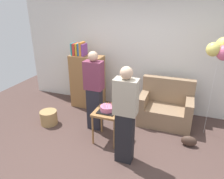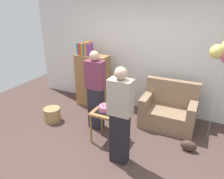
{
  "view_description": "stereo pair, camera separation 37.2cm",
  "coord_description": "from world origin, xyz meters",
  "px_view_note": "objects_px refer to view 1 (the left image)",
  "views": [
    {
      "loc": [
        1.06,
        -2.79,
        2.48
      ],
      "look_at": [
        -0.19,
        0.66,
        0.95
      ],
      "focal_mm": 34.19,
      "sensor_mm": 36.0,
      "label": 1
    },
    {
      "loc": [
        1.4,
        -2.65,
        2.48
      ],
      "look_at": [
        -0.19,
        0.66,
        0.95
      ],
      "focal_mm": 34.19,
      "sensor_mm": 36.0,
      "label": 2
    }
  ],
  "objects_px": {
    "couch": "(165,108)",
    "person_blowing_candles": "(94,91)",
    "handbag": "(189,141)",
    "balloon_bunch": "(221,49)",
    "wicker_basket": "(49,118)",
    "birthday_cake": "(107,109)",
    "person_holding_cake": "(125,116)",
    "side_table": "(107,116)",
    "bookshelf": "(87,80)"
  },
  "relations": [
    {
      "from": "side_table",
      "to": "handbag",
      "type": "relative_size",
      "value": 2.21
    },
    {
      "from": "side_table",
      "to": "handbag",
      "type": "height_order",
      "value": "side_table"
    },
    {
      "from": "bookshelf",
      "to": "handbag",
      "type": "bearing_deg",
      "value": -19.13
    },
    {
      "from": "person_holding_cake",
      "to": "wicker_basket",
      "type": "distance_m",
      "value": 2.06
    },
    {
      "from": "person_blowing_candles",
      "to": "side_table",
      "type": "bearing_deg",
      "value": -59.57
    },
    {
      "from": "couch",
      "to": "handbag",
      "type": "distance_m",
      "value": 0.91
    },
    {
      "from": "person_holding_cake",
      "to": "wicker_basket",
      "type": "height_order",
      "value": "person_holding_cake"
    },
    {
      "from": "couch",
      "to": "wicker_basket",
      "type": "xyz_separation_m",
      "value": [
        -2.35,
        -0.93,
        -0.19
      ]
    },
    {
      "from": "bookshelf",
      "to": "couch",
      "type": "bearing_deg",
      "value": -4.31
    },
    {
      "from": "side_table",
      "to": "person_holding_cake",
      "type": "bearing_deg",
      "value": -42.58
    },
    {
      "from": "couch",
      "to": "person_blowing_candles",
      "type": "bearing_deg",
      "value": -151.74
    },
    {
      "from": "birthday_cake",
      "to": "person_holding_cake",
      "type": "height_order",
      "value": "person_holding_cake"
    },
    {
      "from": "birthday_cake",
      "to": "wicker_basket",
      "type": "height_order",
      "value": "birthday_cake"
    },
    {
      "from": "handbag",
      "to": "person_blowing_candles",
      "type": "bearing_deg",
      "value": -179.55
    },
    {
      "from": "bookshelf",
      "to": "wicker_basket",
      "type": "height_order",
      "value": "bookshelf"
    },
    {
      "from": "couch",
      "to": "person_holding_cake",
      "type": "xyz_separation_m",
      "value": [
        -0.48,
        -1.46,
        0.49
      ]
    },
    {
      "from": "birthday_cake",
      "to": "balloon_bunch",
      "type": "distance_m",
      "value": 2.24
    },
    {
      "from": "couch",
      "to": "person_blowing_candles",
      "type": "relative_size",
      "value": 0.67
    },
    {
      "from": "birthday_cake",
      "to": "person_blowing_candles",
      "type": "relative_size",
      "value": 0.2
    },
    {
      "from": "couch",
      "to": "balloon_bunch",
      "type": "bearing_deg",
      "value": -10.85
    },
    {
      "from": "person_blowing_candles",
      "to": "person_holding_cake",
      "type": "relative_size",
      "value": 1.0
    },
    {
      "from": "person_blowing_candles",
      "to": "balloon_bunch",
      "type": "bearing_deg",
      "value": -6.6
    },
    {
      "from": "wicker_basket",
      "to": "handbag",
      "type": "xyz_separation_m",
      "value": [
        2.88,
        0.22,
        -0.05
      ]
    },
    {
      "from": "person_blowing_candles",
      "to": "wicker_basket",
      "type": "bearing_deg",
      "value": 170.62
    },
    {
      "from": "bookshelf",
      "to": "wicker_basket",
      "type": "relative_size",
      "value": 4.48
    },
    {
      "from": "couch",
      "to": "wicker_basket",
      "type": "bearing_deg",
      "value": -158.4
    },
    {
      "from": "birthday_cake",
      "to": "person_blowing_candles",
      "type": "bearing_deg",
      "value": 141.49
    },
    {
      "from": "bookshelf",
      "to": "balloon_bunch",
      "type": "relative_size",
      "value": 0.85
    },
    {
      "from": "couch",
      "to": "person_holding_cake",
      "type": "height_order",
      "value": "person_holding_cake"
    },
    {
      "from": "handbag",
      "to": "balloon_bunch",
      "type": "relative_size",
      "value": 0.15
    },
    {
      "from": "side_table",
      "to": "birthday_cake",
      "type": "distance_m",
      "value": 0.15
    },
    {
      "from": "person_blowing_candles",
      "to": "wicker_basket",
      "type": "height_order",
      "value": "person_blowing_candles"
    },
    {
      "from": "bookshelf",
      "to": "birthday_cake",
      "type": "relative_size",
      "value": 5.04
    },
    {
      "from": "person_blowing_candles",
      "to": "couch",
      "type": "bearing_deg",
      "value": 7.19
    },
    {
      "from": "birthday_cake",
      "to": "side_table",
      "type": "bearing_deg",
      "value": -158.37
    },
    {
      "from": "side_table",
      "to": "wicker_basket",
      "type": "distance_m",
      "value": 1.46
    },
    {
      "from": "wicker_basket",
      "to": "birthday_cake",
      "type": "bearing_deg",
      "value": -4.44
    },
    {
      "from": "couch",
      "to": "bookshelf",
      "type": "distance_m",
      "value": 1.96
    },
    {
      "from": "wicker_basket",
      "to": "person_holding_cake",
      "type": "bearing_deg",
      "value": -15.95
    },
    {
      "from": "birthday_cake",
      "to": "person_holding_cake",
      "type": "xyz_separation_m",
      "value": [
        0.46,
        -0.42,
        0.16
      ]
    },
    {
      "from": "birthday_cake",
      "to": "person_blowing_candles",
      "type": "xyz_separation_m",
      "value": [
        -0.4,
        0.32,
        0.16
      ]
    },
    {
      "from": "wicker_basket",
      "to": "handbag",
      "type": "bearing_deg",
      "value": 4.42
    },
    {
      "from": "person_blowing_candles",
      "to": "person_holding_cake",
      "type": "distance_m",
      "value": 1.13
    },
    {
      "from": "person_blowing_candles",
      "to": "handbag",
      "type": "xyz_separation_m",
      "value": [
        1.87,
        0.01,
        -0.73
      ]
    },
    {
      "from": "birthday_cake",
      "to": "wicker_basket",
      "type": "relative_size",
      "value": 0.89
    },
    {
      "from": "side_table",
      "to": "person_holding_cake",
      "type": "xyz_separation_m",
      "value": [
        0.46,
        -0.42,
        0.31
      ]
    },
    {
      "from": "birthday_cake",
      "to": "handbag",
      "type": "distance_m",
      "value": 1.61
    },
    {
      "from": "couch",
      "to": "person_blowing_candles",
      "type": "xyz_separation_m",
      "value": [
        -1.34,
        -0.72,
        0.49
      ]
    },
    {
      "from": "person_blowing_candles",
      "to": "person_holding_cake",
      "type": "bearing_deg",
      "value": -61.82
    },
    {
      "from": "side_table",
      "to": "birthday_cake",
      "type": "bearing_deg",
      "value": 21.63
    }
  ]
}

